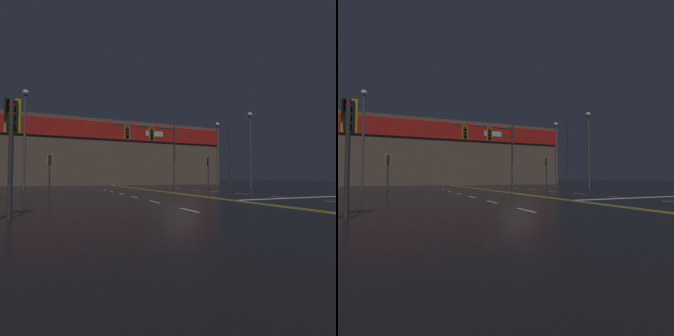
% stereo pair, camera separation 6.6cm
% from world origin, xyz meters
% --- Properties ---
extents(ground_plane, '(200.00, 200.00, 0.00)m').
position_xyz_m(ground_plane, '(0.00, 0.00, 0.00)').
color(ground_plane, black).
extents(road_markings, '(12.07, 60.00, 0.01)m').
position_xyz_m(road_markings, '(0.65, -1.00, 0.00)').
color(road_markings, gold).
rests_on(road_markings, ground).
extents(traffic_signal_median, '(4.90, 0.36, 5.36)m').
position_xyz_m(traffic_signal_median, '(-1.83, 1.53, 4.10)').
color(traffic_signal_median, '#38383D').
rests_on(traffic_signal_median, ground).
extents(traffic_signal_corner_southwest, '(0.42, 0.36, 3.45)m').
position_xyz_m(traffic_signal_corner_southwest, '(-9.66, -8.88, 2.53)').
color(traffic_signal_corner_southwest, '#38383D').
rests_on(traffic_signal_corner_southwest, ground).
extents(traffic_signal_corner_northeast, '(0.42, 0.36, 3.66)m').
position_xyz_m(traffic_signal_corner_northeast, '(8.27, 9.58, 2.69)').
color(traffic_signal_corner_northeast, '#38383D').
rests_on(traffic_signal_corner_northeast, ground).
extents(traffic_signal_corner_northwest, '(0.42, 0.36, 3.35)m').
position_xyz_m(traffic_signal_corner_northwest, '(-9.06, 8.43, 2.46)').
color(traffic_signal_corner_northwest, '#38383D').
rests_on(traffic_signal_corner_northwest, ground).
extents(streetlight_near_right, '(0.56, 0.56, 9.66)m').
position_xyz_m(streetlight_near_right, '(-11.31, 10.74, 6.15)').
color(streetlight_near_right, '#59595E').
rests_on(streetlight_near_right, ground).
extents(streetlight_far_left, '(0.56, 0.56, 8.74)m').
position_xyz_m(streetlight_far_left, '(11.55, 12.40, 5.64)').
color(streetlight_far_left, '#59595E').
rests_on(streetlight_far_left, ground).
extents(streetlight_far_right, '(0.56, 0.56, 8.59)m').
position_xyz_m(streetlight_far_right, '(11.46, 5.81, 5.56)').
color(streetlight_far_right, '#59595E').
rests_on(streetlight_far_right, ground).
extents(building_backdrop, '(42.12, 10.23, 10.96)m').
position_xyz_m(building_backdrop, '(0.00, 31.02, 5.50)').
color(building_backdrop, brown).
rests_on(building_backdrop, ground).
extents(utility_pole_row, '(45.76, 0.26, 11.82)m').
position_xyz_m(utility_pole_row, '(2.21, 24.20, 5.70)').
color(utility_pole_row, '#4C3828').
rests_on(utility_pole_row, ground).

